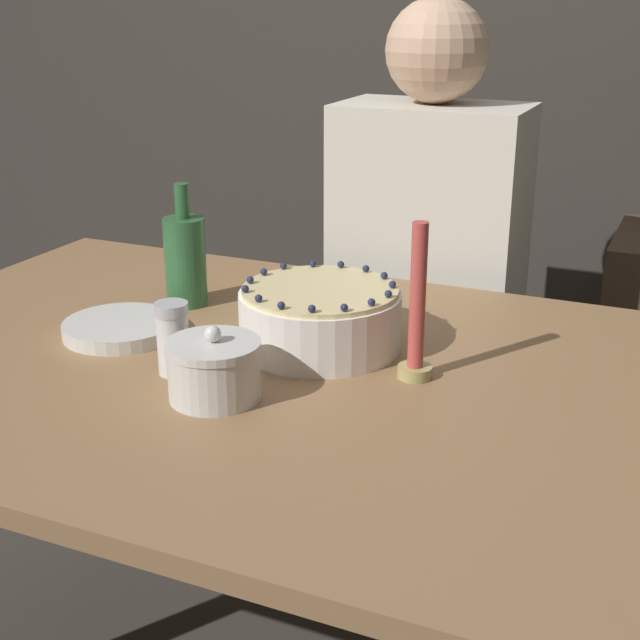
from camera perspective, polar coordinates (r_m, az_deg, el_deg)
dining_table at (r=1.46m, az=-5.05°, el=-6.22°), size 1.37×0.98×0.72m
cake at (r=1.44m, az=-0.00°, el=0.15°), size 0.26×0.26×0.11m
sugar_bowl at (r=1.27m, az=-6.79°, el=-3.16°), size 0.14×0.14×0.11m
sugar_shaker at (r=1.36m, az=-9.40°, el=-1.14°), size 0.05×0.05×0.11m
plate_stack at (r=1.54m, az=-12.63°, el=-0.50°), size 0.19×0.19×0.02m
candle at (r=1.32m, az=6.22°, el=0.13°), size 0.05×0.05×0.24m
bottle at (r=1.65m, az=-8.62°, el=3.88°), size 0.08×0.08×0.23m
person_man_blue_shirt at (r=2.04m, az=6.74°, el=-0.30°), size 0.40×0.34×1.26m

